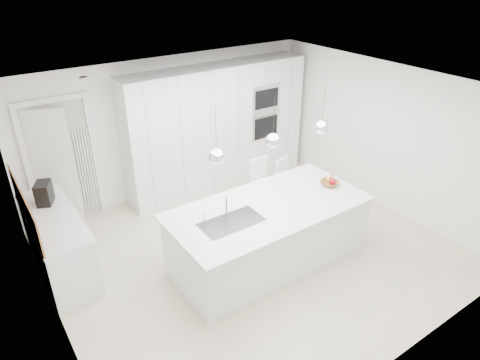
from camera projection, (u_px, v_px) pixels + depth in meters
floor at (251, 251)px, 6.51m from camera, size 5.50×5.50×0.00m
wall_back at (171, 126)px, 7.74m from camera, size 5.50×0.00×5.50m
wall_left at (44, 247)px, 4.54m from camera, size 0.00×5.00×5.00m
ceiling at (254, 90)px, 5.34m from camera, size 5.50×5.50×0.00m
tall_cabinets at (217, 127)px, 7.97m from camera, size 3.60×0.60×2.30m
oven_stack at (266, 112)px, 8.11m from camera, size 0.62×0.04×1.05m
doorway_frame at (63, 164)px, 6.85m from camera, size 1.11×0.08×2.13m
hallway_door at (48, 171)px, 6.70m from camera, size 0.76×0.38×2.00m
radiator at (85, 169)px, 7.08m from camera, size 0.32×0.04×1.40m
left_base_cabinets at (59, 244)px, 5.95m from camera, size 0.60×1.80×0.86m
left_worktop at (52, 217)px, 5.74m from camera, size 0.62×1.82×0.04m
oak_backsplash at (24, 206)px, 5.47m from camera, size 0.02×1.80×0.50m
island_base at (269, 235)px, 6.14m from camera, size 2.80×1.20×0.86m
island_worktop at (268, 207)px, 5.97m from camera, size 2.84×1.40×0.04m
island_sink at (232, 227)px, 5.63m from camera, size 0.84×0.44×0.18m
island_tap at (226, 205)px, 5.70m from camera, size 0.02×0.02×0.30m
pendant_left at (217, 157)px, 5.03m from camera, size 0.20×0.20×0.20m
pendant_mid at (273, 141)px, 5.45m from camera, size 0.20×0.20×0.20m
pendant_right at (321, 127)px, 5.88m from camera, size 0.20×0.20×0.20m
fruit_bowl at (330, 183)px, 6.48m from camera, size 0.36×0.36×0.07m
espresso_machine at (44, 193)px, 5.96m from camera, size 0.30×0.35×0.32m
bar_stool_left at (263, 191)px, 7.05m from camera, size 0.36×0.50×1.09m
bar_stool_right at (285, 187)px, 7.31m from camera, size 0.42×0.51×0.97m
apple_a at (332, 182)px, 6.43m from camera, size 0.09×0.09×0.09m
apple_b at (331, 181)px, 6.48m from camera, size 0.07×0.07×0.07m
apple_c at (330, 180)px, 6.50m from camera, size 0.08×0.08×0.08m
banana_bunch at (330, 178)px, 6.48m from camera, size 0.21×0.16×0.19m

